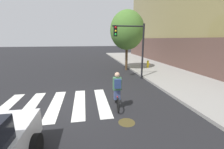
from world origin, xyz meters
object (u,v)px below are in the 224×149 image
(cyclist, at_px, (117,91))
(traffic_light_near, at_px, (133,42))
(fire_hydrant, at_px, (148,64))
(street_tree_near, at_px, (127,30))
(manhole_cover, at_px, (127,122))

(cyclist, relative_size, traffic_light_near, 0.41)
(cyclist, bearing_deg, fire_hydrant, 58.41)
(fire_hydrant, xyz_separation_m, street_tree_near, (-2.37, -0.10, 3.37))
(cyclist, distance_m, traffic_light_near, 5.63)
(fire_hydrant, distance_m, street_tree_near, 4.12)
(manhole_cover, relative_size, traffic_light_near, 0.15)
(cyclist, xyz_separation_m, street_tree_near, (2.77, 8.25, 3.06))
(fire_hydrant, relative_size, street_tree_near, 0.13)
(fire_hydrant, bearing_deg, street_tree_near, -177.57)
(cyclist, relative_size, street_tree_near, 0.30)
(manhole_cover, bearing_deg, cyclist, 94.83)
(manhole_cover, height_order, street_tree_near, street_tree_near)
(manhole_cover, xyz_separation_m, fire_hydrant, (5.03, 9.62, 0.53))
(manhole_cover, distance_m, fire_hydrant, 10.87)
(manhole_cover, height_order, traffic_light_near, traffic_light_near)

